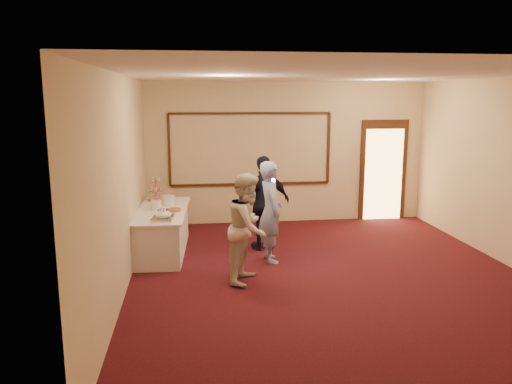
# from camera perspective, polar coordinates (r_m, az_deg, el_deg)

# --- Properties ---
(floor) EXTENTS (7.00, 7.00, 0.00)m
(floor) POSITION_cam_1_polar(r_m,az_deg,el_deg) (7.77, 8.44, -9.57)
(floor) COLOR black
(floor) RESTS_ON ground
(room_walls) EXTENTS (6.04, 7.04, 3.02)m
(room_walls) POSITION_cam_1_polar(r_m,az_deg,el_deg) (7.31, 8.88, 5.47)
(room_walls) COLOR beige
(room_walls) RESTS_ON floor
(wall_molding) EXTENTS (3.45, 0.04, 1.55)m
(wall_molding) POSITION_cam_1_polar(r_m,az_deg,el_deg) (10.59, -0.63, 4.93)
(wall_molding) COLOR black
(wall_molding) RESTS_ON room_walls
(doorway) EXTENTS (1.05, 0.07, 2.20)m
(doorway) POSITION_cam_1_polar(r_m,az_deg,el_deg) (11.37, 14.32, 2.36)
(doorway) COLOR black
(doorway) RESTS_ON floor
(buffet_table) EXTENTS (0.97, 2.23, 0.77)m
(buffet_table) POSITION_cam_1_polar(r_m,az_deg,el_deg) (8.89, -10.62, -4.37)
(buffet_table) COLOR silver
(buffet_table) RESTS_ON floor
(pavlova_tray) EXTENTS (0.36, 0.48, 0.17)m
(pavlova_tray) POSITION_cam_1_polar(r_m,az_deg,el_deg) (8.02, -10.58, -2.69)
(pavlova_tray) COLOR #B8BBBF
(pavlova_tray) RESTS_ON buffet_table
(cupcake_stand) EXTENTS (0.33, 0.33, 0.49)m
(cupcake_stand) POSITION_cam_1_polar(r_m,az_deg,el_deg) (9.54, -11.36, 0.08)
(cupcake_stand) COLOR #C54863
(cupcake_stand) RESTS_ON buffet_table
(plate_stack_a) EXTENTS (0.18, 0.18, 0.15)m
(plate_stack_a) POSITION_cam_1_polar(r_m,az_deg,el_deg) (8.82, -11.33, -1.47)
(plate_stack_a) COLOR white
(plate_stack_a) RESTS_ON buffet_table
(plate_stack_b) EXTENTS (0.21, 0.21, 0.18)m
(plate_stack_b) POSITION_cam_1_polar(r_m,az_deg,el_deg) (9.11, -9.96, -0.93)
(plate_stack_b) COLOR white
(plate_stack_b) RESTS_ON buffet_table
(tart) EXTENTS (0.26, 0.26, 0.05)m
(tart) POSITION_cam_1_polar(r_m,az_deg,el_deg) (8.59, -9.36, -2.07)
(tart) COLOR white
(tart) RESTS_ON buffet_table
(man) EXTENTS (0.46, 0.65, 1.68)m
(man) POSITION_cam_1_polar(r_m,az_deg,el_deg) (8.17, 1.66, -2.28)
(man) COLOR #8DA2DC
(man) RESTS_ON floor
(woman) EXTENTS (0.87, 0.96, 1.62)m
(woman) POSITION_cam_1_polar(r_m,az_deg,el_deg) (7.31, -0.91, -4.10)
(woman) COLOR beige
(woman) RESTS_ON floor
(guest) EXTENTS (1.06, 0.74, 1.68)m
(guest) POSITION_cam_1_polar(r_m,az_deg,el_deg) (8.83, 1.02, -1.27)
(guest) COLOR black
(guest) RESTS_ON floor
(camera_flash) EXTENTS (0.07, 0.04, 0.05)m
(camera_flash) POSITION_cam_1_polar(r_m,az_deg,el_deg) (8.57, 1.92, 1.34)
(camera_flash) COLOR white
(camera_flash) RESTS_ON guest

